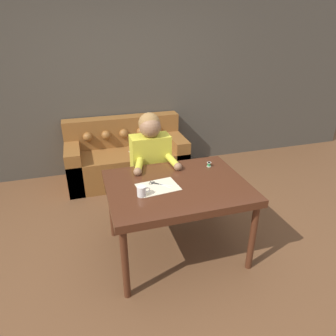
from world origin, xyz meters
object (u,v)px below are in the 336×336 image
dining_table (177,191)px  scissors (157,184)px  person (151,166)px  mug (142,191)px  thread_spool (209,164)px  couch (126,158)px

dining_table → scissors: scissors is taller
person → mug: size_ratio=11.01×
person → thread_spool: size_ratio=27.66×
mug → dining_table: bearing=17.5°
scissors → mug: 0.24m
dining_table → thread_spool: (0.42, 0.26, 0.10)m
couch → person: 1.14m
person → scissors: bearing=-98.7°
scissors → thread_spool: size_ratio=4.44×
couch → thread_spool: 1.66m
couch → scissors: (0.02, -1.68, 0.44)m
scissors → mug: mug is taller
mug → thread_spool: bearing=25.6°
couch → person: (0.11, -1.08, 0.34)m
dining_table → mug: 0.39m
couch → scissors: size_ratio=8.30×
person → mug: person is taller
person → scissors: person is taller
person → thread_spool: bearing=-37.0°
dining_table → thread_spool: size_ratio=28.00×
couch → dining_table: bearing=-83.5°
couch → scissors: couch is taller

